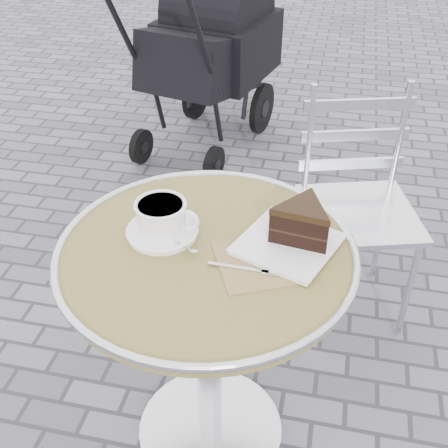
% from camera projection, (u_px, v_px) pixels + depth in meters
% --- Properties ---
extents(ground, '(80.00, 80.00, 0.00)m').
position_uv_depth(ground, '(211.00, 432.00, 1.75)').
color(ground, slate).
rests_on(ground, ground).
extents(cafe_table, '(0.72, 0.72, 0.74)m').
position_uv_depth(cafe_table, '(207.00, 300.00, 1.42)').
color(cafe_table, silver).
rests_on(cafe_table, ground).
extents(cappuccino_set, '(0.19, 0.17, 0.09)m').
position_uv_depth(cappuccino_set, '(162.00, 221.00, 1.35)').
color(cappuccino_set, white).
rests_on(cappuccino_set, cafe_table).
extents(cake_plate_set, '(0.33, 0.33, 0.11)m').
position_uv_depth(cake_plate_set, '(298.00, 228.00, 1.31)').
color(cake_plate_set, '#8D6F4D').
rests_on(cake_plate_set, cafe_table).
extents(bistro_chair, '(0.48, 0.48, 0.85)m').
position_uv_depth(bistro_chair, '(356.00, 179.00, 1.97)').
color(bistro_chair, silver).
rests_on(bistro_chair, ground).
extents(baby_stroller, '(0.71, 1.13, 1.10)m').
position_uv_depth(baby_stroller, '(209.00, 59.00, 3.03)').
color(baby_stroller, black).
rests_on(baby_stroller, ground).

